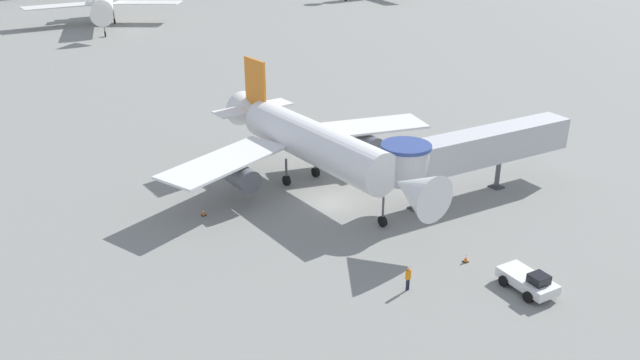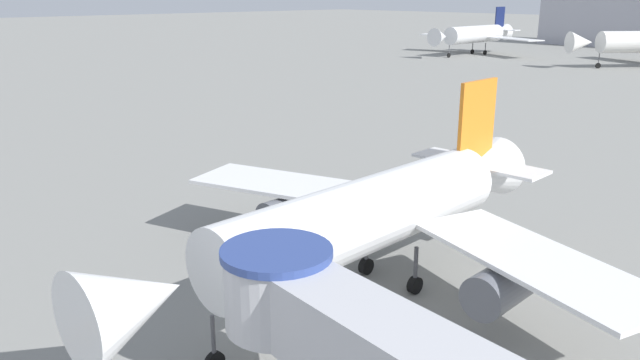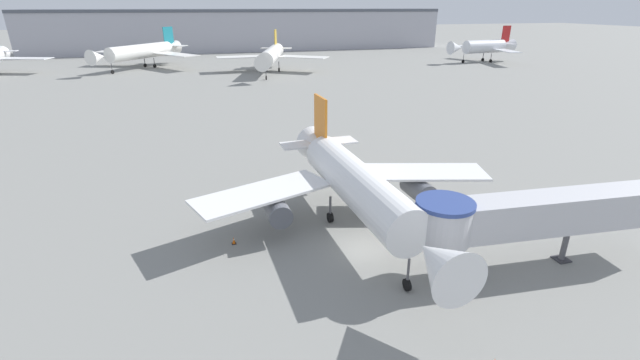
% 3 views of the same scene
% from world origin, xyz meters
% --- Properties ---
extents(ground_plane, '(800.00, 800.00, 0.00)m').
position_xyz_m(ground_plane, '(0.00, 0.00, 0.00)').
color(ground_plane, gray).
extents(main_airplane, '(28.35, 27.78, 10.08)m').
position_xyz_m(main_airplane, '(0.57, 3.75, 4.26)').
color(main_airplane, white).
rests_on(main_airplane, ground_plane).
extents(traffic_cone_port_wing, '(0.37, 0.37, 0.62)m').
position_xyz_m(traffic_cone_port_wing, '(-10.14, 3.78, 0.30)').
color(traffic_cone_port_wing, black).
rests_on(traffic_cone_port_wing, ground_plane).
extents(background_jet_navy_tail, '(34.42, 30.31, 11.40)m').
position_xyz_m(background_jet_navy_tail, '(-68.90, 117.49, 4.98)').
color(background_jet_navy_tail, white).
rests_on(background_jet_navy_tail, ground_plane).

